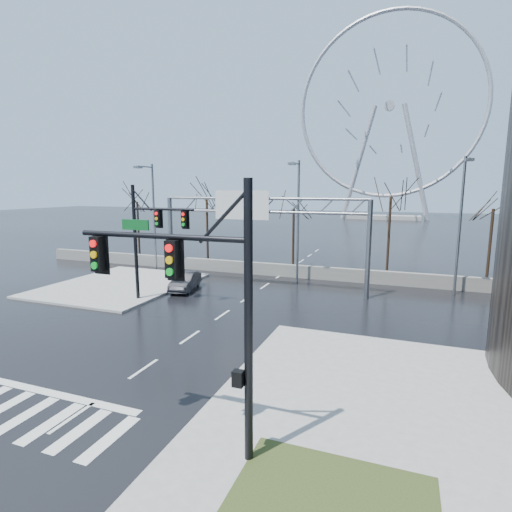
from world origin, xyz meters
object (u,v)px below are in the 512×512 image
at_px(signal_mast_far, 148,232).
at_px(sign_gantry, 256,223).
at_px(ferris_wheel, 389,114).
at_px(car, 185,281).
at_px(signal_mast_near, 202,293).

relative_size(signal_mast_far, sign_gantry, 0.49).
bearing_deg(sign_gantry, ferris_wheel, 86.16).
distance_m(signal_mast_far, sign_gantry, 8.14).
bearing_deg(ferris_wheel, car, -97.17).
height_order(signal_mast_near, signal_mast_far, same).
bearing_deg(signal_mast_near, ferris_wheel, 90.08).
xyz_separation_m(signal_mast_far, car, (0.51, 3.71, -4.15)).
xyz_separation_m(signal_mast_near, ferris_wheel, (-0.14, 99.04, 21.26)).
distance_m(sign_gantry, ferris_wheel, 82.91).
distance_m(signal_mast_far, car, 5.59).
height_order(signal_mast_near, sign_gantry, signal_mast_near).
relative_size(signal_mast_near, signal_mast_far, 1.00).
bearing_deg(ferris_wheel, signal_mast_near, -89.92).
xyz_separation_m(signal_mast_near, signal_mast_far, (-11.01, 13.00, -0.04)).
bearing_deg(signal_mast_near, signal_mast_far, 130.26).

